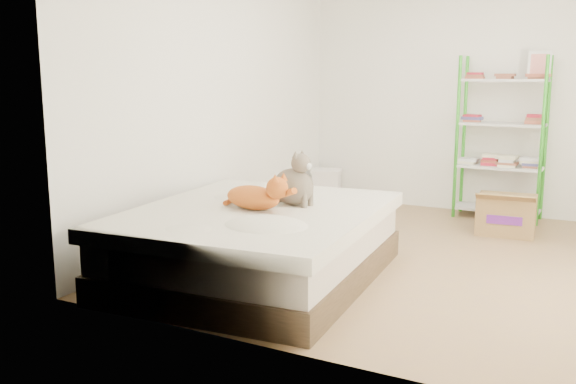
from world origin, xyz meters
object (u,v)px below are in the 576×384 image
Objects in this scene: orange_cat at (253,194)px; cardboard_box at (506,215)px; bed at (257,243)px; grey_cat at (293,179)px; shelf_unit at (502,137)px; white_bin at (326,186)px.

cardboard_box is (1.43, 2.32, -0.46)m from orange_cat.
bed is 5.58× the size of grey_cat.
bed is at bearing -126.86° from cardboard_box.
shelf_unit is (1.22, 2.93, 0.59)m from bed.
orange_cat is at bearing -112.51° from shelf_unit.
grey_cat reaches higher than orange_cat.
grey_cat is 2.45m from cardboard_box.
shelf_unit is at bearing 62.53° from bed.
orange_cat is at bearing -75.90° from white_bin.
shelf_unit is at bearing 101.79° from cardboard_box.
white_bin is at bearing 26.19° from grey_cat.
grey_cat is at bearing -70.69° from white_bin.
orange_cat is 0.97× the size of cardboard_box.
grey_cat is 0.71× the size of cardboard_box.
orange_cat is 0.35m from grey_cat.
cardboard_box is at bearing 53.18° from bed.
grey_cat is at bearing 48.81° from bed.
orange_cat is 3.23m from shelf_unit.
grey_cat is 2.80m from white_bin.
orange_cat is (-0.01, -0.04, 0.38)m from bed.
white_bin is at bearing 160.46° from cardboard_box.
bed is 0.56m from grey_cat.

